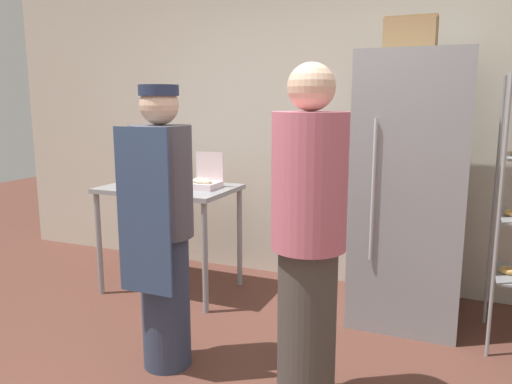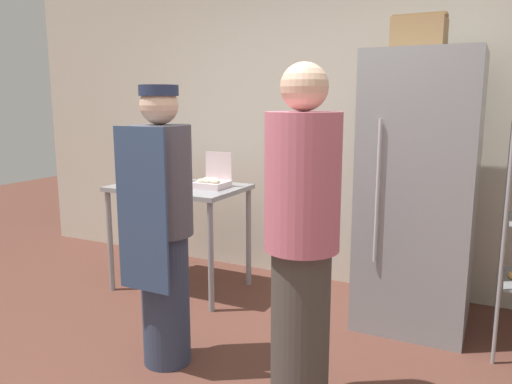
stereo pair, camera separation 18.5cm
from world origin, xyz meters
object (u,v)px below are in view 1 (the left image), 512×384
blender_pitcher (167,170)px  person_baker (163,226)px  person_customer (308,239)px  refrigerator (411,190)px  donut_box (203,182)px  cardboard_storage_box (411,35)px  binder_stack (146,182)px

blender_pitcher → person_baker: (0.75, -1.21, -0.13)m
person_baker → person_customer: person_customer is taller
refrigerator → blender_pitcher: size_ratio=7.51×
donut_box → person_customer: (1.20, -1.13, -0.04)m
cardboard_storage_box → blender_pitcher: bearing=-179.1°
refrigerator → cardboard_storage_box: 1.04m
refrigerator → binder_stack: (-1.97, -0.31, -0.02)m
cardboard_storage_box → refrigerator: bearing=-15.4°
blender_pitcher → cardboard_storage_box: bearing=0.9°
cardboard_storage_box → person_baker: cardboard_storage_box is taller
cardboard_storage_box → person_baker: bearing=-133.2°
person_customer → refrigerator: bearing=74.8°
cardboard_storage_box → binder_stack: bearing=-170.3°
donut_box → binder_stack: bearing=-158.9°
cardboard_storage_box → person_customer: (-0.29, -1.30, -1.09)m
donut_box → blender_pitcher: (-0.42, 0.13, 0.06)m
person_baker → person_customer: 0.87m
blender_pitcher → binder_stack: bearing=-91.3°
refrigerator → binder_stack: size_ratio=6.44×
cardboard_storage_box → person_baker: 2.04m
blender_pitcher → person_baker: person_baker is taller
donut_box → binder_stack: (-0.43, -0.16, -0.00)m
refrigerator → blender_pitcher: 1.97m
donut_box → cardboard_storage_box: size_ratio=0.82×
donut_box → cardboard_storage_box: 1.84m
binder_stack → person_baker: (0.75, -0.91, -0.06)m
blender_pitcher → refrigerator: bearing=0.4°
refrigerator → blender_pitcher: bearing=-179.6°
blender_pitcher → person_baker: size_ratio=0.15×
blender_pitcher → donut_box: bearing=-17.7°
blender_pitcher → binder_stack: 0.30m
binder_stack → person_baker: bearing=-50.6°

